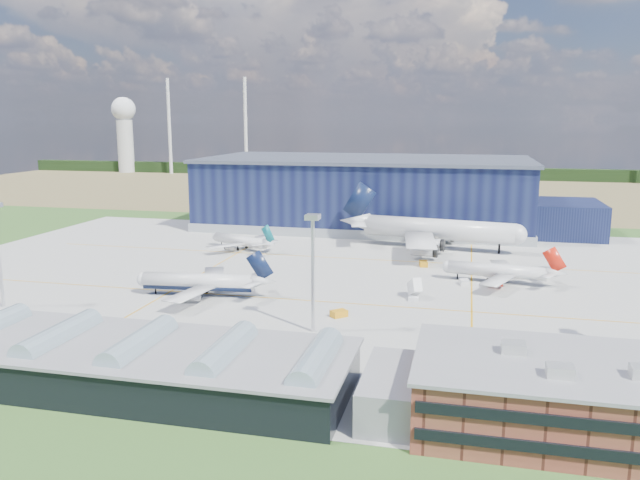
{
  "coord_description": "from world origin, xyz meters",
  "views": [
    {
      "loc": [
        38.02,
        -141.74,
        40.5
      ],
      "look_at": [
        1.57,
        11.34,
        9.92
      ],
      "focal_mm": 35.0,
      "sensor_mm": 36.0,
      "label": 1
    }
  ],
  "objects_px": {
    "gse_tug_a": "(155,346)",
    "ops_building": "(592,398)",
    "light_mast_center": "(313,254)",
    "airliner_regional": "(240,236)",
    "gse_cart_a": "(464,282)",
    "airliner_red": "(497,264)",
    "hangar": "(373,196)",
    "airstair": "(415,291)",
    "airliner_widebody": "(439,218)",
    "gse_tug_c": "(423,264)",
    "airliner_navy": "(198,273)",
    "car_a": "(211,356)",
    "gse_tug_b": "(339,314)",
    "car_b": "(206,356)",
    "gse_van_c": "(455,370)"
  },
  "relations": [
    {
      "from": "airliner_regional",
      "to": "gse_cart_a",
      "type": "bearing_deg",
      "value": -177.38
    },
    {
      "from": "gse_tug_a",
      "to": "ops_building",
      "type": "bearing_deg",
      "value": -41.54
    },
    {
      "from": "gse_tug_c",
      "to": "gse_van_c",
      "type": "distance_m",
      "value": 76.65
    },
    {
      "from": "gse_tug_b",
      "to": "car_b",
      "type": "xyz_separation_m",
      "value": [
        -17.51,
        -28.11,
        -0.07
      ]
    },
    {
      "from": "airliner_navy",
      "to": "airliner_widebody",
      "type": "distance_m",
      "value": 84.61
    },
    {
      "from": "airliner_regional",
      "to": "car_a",
      "type": "height_order",
      "value": "airliner_regional"
    },
    {
      "from": "gse_cart_a",
      "to": "gse_tug_c",
      "type": "distance_m",
      "value": 20.83
    },
    {
      "from": "airliner_navy",
      "to": "airliner_red",
      "type": "relative_size",
      "value": 1.1
    },
    {
      "from": "hangar",
      "to": "light_mast_center",
      "type": "height_order",
      "value": "hangar"
    },
    {
      "from": "airliner_red",
      "to": "airliner_regional",
      "type": "distance_m",
      "value": 80.73
    },
    {
      "from": "gse_tug_b",
      "to": "airstair",
      "type": "bearing_deg",
      "value": 96.58
    },
    {
      "from": "airliner_red",
      "to": "airliner_widebody",
      "type": "height_order",
      "value": "airliner_widebody"
    },
    {
      "from": "hangar",
      "to": "gse_cart_a",
      "type": "bearing_deg",
      "value": -66.72
    },
    {
      "from": "car_b",
      "to": "hangar",
      "type": "bearing_deg",
      "value": -4.22
    },
    {
      "from": "airliner_regional",
      "to": "gse_van_c",
      "type": "bearing_deg",
      "value": 152.76
    },
    {
      "from": "light_mast_center",
      "to": "airliner_red",
      "type": "height_order",
      "value": "light_mast_center"
    },
    {
      "from": "airliner_red",
      "to": "ops_building",
      "type": "bearing_deg",
      "value": 103.54
    },
    {
      "from": "airliner_regional",
      "to": "gse_tug_c",
      "type": "distance_m",
      "value": 59.06
    },
    {
      "from": "hangar",
      "to": "ops_building",
      "type": "xyz_separation_m",
      "value": [
        52.2,
        -154.81,
        -6.82
      ]
    },
    {
      "from": "car_a",
      "to": "gse_tug_c",
      "type": "bearing_deg",
      "value": -38.92
    },
    {
      "from": "hangar",
      "to": "airstair",
      "type": "bearing_deg",
      "value": -75.9
    },
    {
      "from": "light_mast_center",
      "to": "gse_tug_a",
      "type": "xyz_separation_m",
      "value": [
        -25.14,
        -16.0,
        -14.72
      ]
    },
    {
      "from": "light_mast_center",
      "to": "gse_tug_b",
      "type": "bearing_deg",
      "value": 73.23
    },
    {
      "from": "hangar",
      "to": "airliner_regional",
      "type": "xyz_separation_m",
      "value": [
        -34.0,
        -54.8,
        -7.18
      ]
    },
    {
      "from": "ops_building",
      "to": "gse_van_c",
      "type": "height_order",
      "value": "ops_building"
    },
    {
      "from": "hangar",
      "to": "airliner_navy",
      "type": "height_order",
      "value": "hangar"
    },
    {
      "from": "gse_tug_a",
      "to": "gse_tug_c",
      "type": "distance_m",
      "value": 86.8
    },
    {
      "from": "light_mast_center",
      "to": "airliner_regional",
      "type": "height_order",
      "value": "light_mast_center"
    },
    {
      "from": "hangar",
      "to": "gse_cart_a",
      "type": "xyz_separation_m",
      "value": [
        35.42,
        -82.33,
        -10.95
      ]
    },
    {
      "from": "airliner_navy",
      "to": "hangar",
      "type": "bearing_deg",
      "value": -109.1
    },
    {
      "from": "airliner_navy",
      "to": "gse_tug_b",
      "type": "xyz_separation_m",
      "value": [
        35.0,
        -7.89,
        -4.75
      ]
    },
    {
      "from": "airliner_regional",
      "to": "gse_cart_a",
      "type": "distance_m",
      "value": 74.78
    },
    {
      "from": "ops_building",
      "to": "airliner_regional",
      "type": "xyz_separation_m",
      "value": [
        -86.2,
        100.0,
        -0.36
      ]
    },
    {
      "from": "hangar",
      "to": "airstair",
      "type": "relative_size",
      "value": 28.94
    },
    {
      "from": "airliner_widebody",
      "to": "gse_tug_c",
      "type": "relative_size",
      "value": 17.24
    },
    {
      "from": "airliner_red",
      "to": "gse_tug_a",
      "type": "distance_m",
      "value": 87.19
    },
    {
      "from": "car_a",
      "to": "hangar",
      "type": "bearing_deg",
      "value": -20.14
    },
    {
      "from": "gse_tug_c",
      "to": "gse_tug_a",
      "type": "bearing_deg",
      "value": -128.59
    },
    {
      "from": "ops_building",
      "to": "airliner_red",
      "type": "relative_size",
      "value": 1.51
    },
    {
      "from": "gse_tug_a",
      "to": "car_b",
      "type": "relative_size",
      "value": 0.88
    },
    {
      "from": "airliner_red",
      "to": "airliner_navy",
      "type": "bearing_deg",
      "value": 29.22
    },
    {
      "from": "ops_building",
      "to": "airliner_regional",
      "type": "height_order",
      "value": "ops_building"
    },
    {
      "from": "light_mast_center",
      "to": "airliner_regional",
      "type": "relative_size",
      "value": 0.85
    },
    {
      "from": "gse_tug_a",
      "to": "gse_cart_a",
      "type": "distance_m",
      "value": 79.17
    },
    {
      "from": "gse_van_c",
      "to": "gse_cart_a",
      "type": "bearing_deg",
      "value": -15.93
    },
    {
      "from": "airliner_widebody",
      "to": "light_mast_center",
      "type": "bearing_deg",
      "value": -93.57
    },
    {
      "from": "gse_tug_a",
      "to": "airstair",
      "type": "relative_size",
      "value": 0.68
    },
    {
      "from": "gse_tug_b",
      "to": "airstair",
      "type": "distance_m",
      "value": 22.74
    },
    {
      "from": "gse_cart_a",
      "to": "airliner_regional",
      "type": "bearing_deg",
      "value": 148.42
    },
    {
      "from": "gse_tug_c",
      "to": "airstair",
      "type": "bearing_deg",
      "value": -99.17
    }
  ]
}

